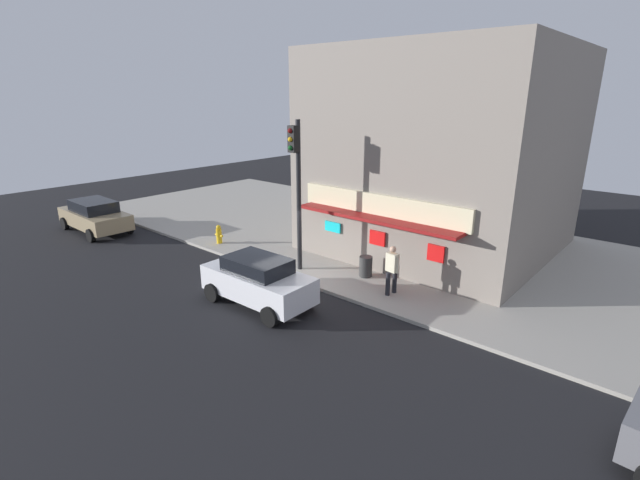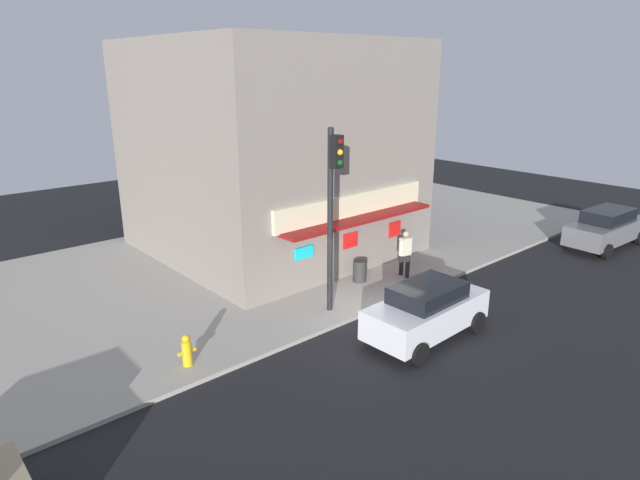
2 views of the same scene
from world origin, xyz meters
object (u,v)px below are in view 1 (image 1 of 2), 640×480
(pedestrian, at_px, (392,268))
(traffic_light, at_px, (297,178))
(fire_hydrant, at_px, (219,234))
(parked_car_tan, at_px, (95,216))
(parked_car_white, at_px, (258,281))
(trash_can, at_px, (366,266))

(pedestrian, bearing_deg, traffic_light, -174.02)
(fire_hydrant, bearing_deg, parked_car_tan, -158.05)
(fire_hydrant, height_order, parked_car_tan, parked_car_tan)
(traffic_light, height_order, fire_hydrant, traffic_light)
(parked_car_white, xyz_separation_m, parked_car_tan, (-12.66, 0.30, -0.02))
(traffic_light, height_order, trash_can, traffic_light)
(trash_can, relative_size, parked_car_tan, 0.17)
(pedestrian, distance_m, parked_car_white, 4.54)
(pedestrian, distance_m, parked_car_tan, 16.00)
(parked_car_tan, bearing_deg, trash_can, 15.07)
(fire_hydrant, xyz_separation_m, pedestrian, (9.06, 0.39, 0.53))
(pedestrian, bearing_deg, parked_car_white, -132.04)
(fire_hydrant, height_order, parked_car_white, parked_car_white)
(fire_hydrant, distance_m, parked_car_white, 6.73)
(parked_car_white, bearing_deg, pedestrian, 47.96)
(trash_can, bearing_deg, fire_hydrant, -171.44)
(fire_hydrant, bearing_deg, pedestrian, 2.48)
(trash_can, distance_m, parked_car_white, 4.36)
(fire_hydrant, bearing_deg, traffic_light, -0.32)
(fire_hydrant, bearing_deg, trash_can, 8.56)
(traffic_light, bearing_deg, parked_car_tan, -167.24)
(trash_can, bearing_deg, pedestrian, -24.72)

